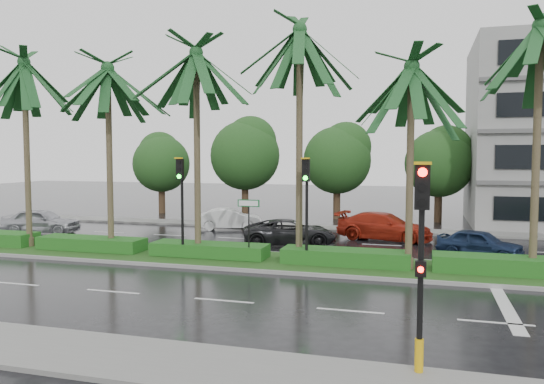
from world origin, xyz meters
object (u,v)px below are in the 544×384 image
(car_red, at_px, (384,226))
(car_blue, at_px, (480,243))
(car_silver, at_px, (41,221))
(car_darkgrey, at_px, (290,232))
(signal_near, at_px, (421,259))
(signal_median_left, at_px, (181,193))
(street_sign, at_px, (249,214))
(car_white, at_px, (229,219))

(car_red, bearing_deg, car_blue, -117.66)
(car_silver, distance_m, car_red, 19.74)
(car_darkgrey, bearing_deg, car_red, -72.27)
(signal_near, relative_size, signal_median_left, 1.00)
(street_sign, height_order, car_white, street_sign)
(street_sign, bearing_deg, car_darkgrey, 84.50)
(car_darkgrey, bearing_deg, street_sign, 158.71)
(street_sign, relative_size, car_darkgrey, 0.54)
(street_sign, bearing_deg, car_red, 58.53)
(car_blue, bearing_deg, car_silver, 110.34)
(street_sign, bearing_deg, car_silver, 161.05)
(car_red, bearing_deg, car_silver, 111.57)
(car_white, relative_size, car_blue, 1.07)
(signal_near, relative_size, car_darkgrey, 0.91)
(street_sign, xyz_separation_m, car_blue, (9.50, 4.40, -1.49))
(car_white, height_order, car_darkgrey, car_darkgrey)
(signal_median_left, xyz_separation_m, car_blue, (12.50, 4.59, -2.37))
(signal_near, xyz_separation_m, signal_median_left, (-10.00, 9.69, 0.49))
(signal_near, distance_m, car_silver, 26.16)
(signal_near, height_order, street_sign, signal_near)
(car_darkgrey, relative_size, car_blue, 1.30)
(car_white, xyz_separation_m, car_red, (9.50, -1.49, 0.09))
(car_silver, xyz_separation_m, car_white, (9.98, 4.69, -0.09))
(signal_median_left, relative_size, car_darkgrey, 0.91)
(street_sign, relative_size, car_blue, 0.70)
(car_silver, bearing_deg, signal_near, -135.70)
(car_white, xyz_separation_m, car_blue, (14.00, -5.25, -0.02))
(signal_median_left, distance_m, car_blue, 13.52)
(car_red, bearing_deg, signal_median_left, 148.47)
(signal_near, bearing_deg, car_darkgrey, 113.35)
(signal_median_left, relative_size, car_blue, 1.18)
(car_silver, bearing_deg, car_red, -91.73)
(car_silver, height_order, car_white, car_silver)
(signal_median_left, distance_m, street_sign, 3.13)
(signal_near, distance_m, car_blue, 14.61)
(street_sign, relative_size, car_red, 0.51)
(signal_near, bearing_deg, car_red, 96.33)
(car_blue, bearing_deg, car_red, 71.78)
(signal_median_left, distance_m, car_darkgrey, 6.82)
(car_darkgrey, bearing_deg, car_blue, -110.76)
(street_sign, xyz_separation_m, car_silver, (-14.48, 4.97, -1.38))
(car_white, bearing_deg, signal_median_left, 170.32)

